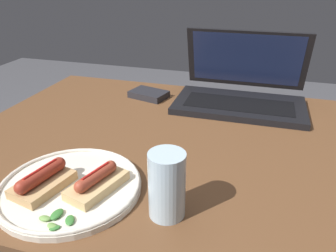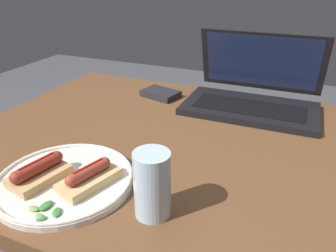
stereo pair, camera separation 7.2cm
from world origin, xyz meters
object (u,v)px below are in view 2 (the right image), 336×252
(laptop, at_px, (253,94))
(external_drive, at_px, (161,94))
(drinking_glass, at_px, (152,184))
(plate, at_px, (65,180))

(laptop, relative_size, external_drive, 2.91)
(laptop, height_order, drinking_glass, laptop)
(drinking_glass, height_order, external_drive, drinking_glass)
(drinking_glass, distance_m, external_drive, 0.55)
(plate, height_order, external_drive, external_drive)
(laptop, height_order, plate, laptop)
(laptop, distance_m, external_drive, 0.29)
(drinking_glass, bearing_deg, plate, 176.93)
(laptop, relative_size, plate, 1.43)
(laptop, relative_size, drinking_glass, 3.21)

